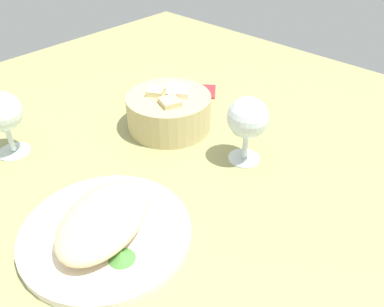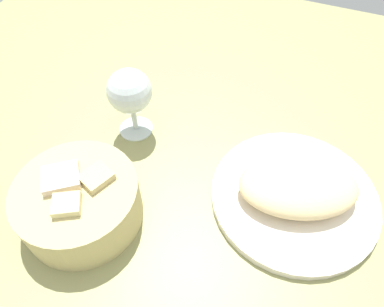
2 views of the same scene
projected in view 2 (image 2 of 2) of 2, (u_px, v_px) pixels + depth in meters
ground_plane at (180, 197)px, 57.15cm from camera, size 140.00×140.00×2.00cm
plate at (294, 196)px, 55.18cm from camera, size 25.98×25.98×1.40cm
omelette at (298, 186)px, 52.90cm from camera, size 21.09×17.47×4.48cm
lettuce_garnish at (315, 166)px, 57.24cm from camera, size 3.91×3.91×1.26cm
bread_basket at (79, 201)px, 50.88cm from camera, size 17.75×17.75×8.60cm
wine_glass_near at (130, 93)px, 58.41cm from camera, size 7.69×7.69×13.12cm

